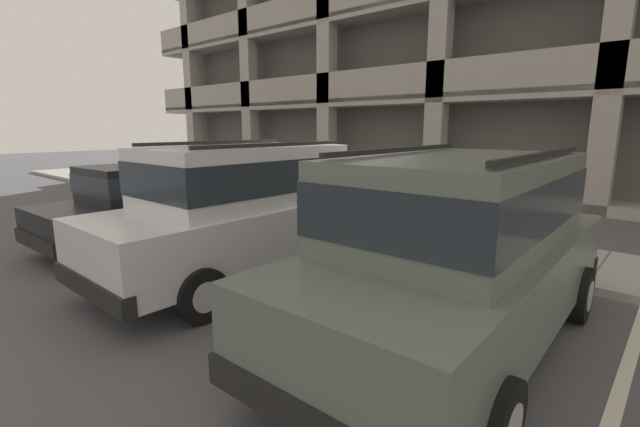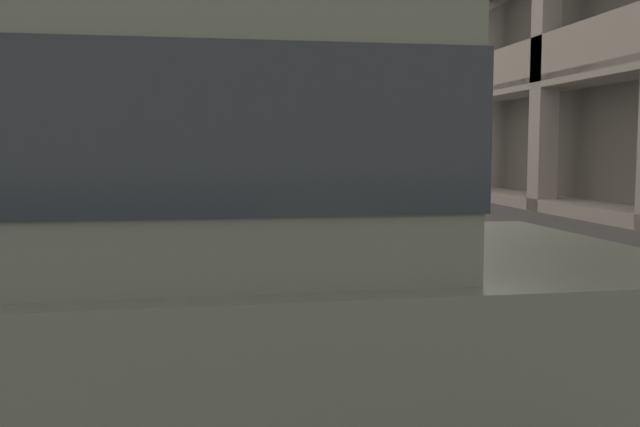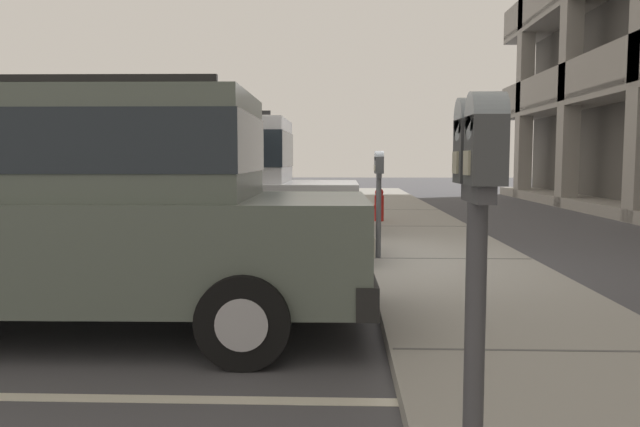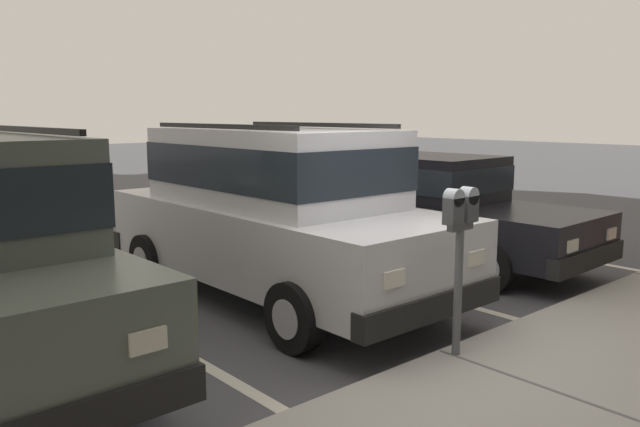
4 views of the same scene
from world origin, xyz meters
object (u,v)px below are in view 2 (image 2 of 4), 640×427
silver_suv (124,202)px  fire_hydrant (354,217)px  red_sedan (154,206)px  parking_meter_near (438,188)px

silver_suv → fire_hydrant: (-4.89, 2.95, -0.62)m
silver_suv → fire_hydrant: silver_suv is taller
red_sedan → parking_meter_near: size_ratio=3.18×
red_sedan → fire_hydrant: size_ratio=6.47×
silver_suv → red_sedan: 2.91m
red_sedan → parking_meter_near: bearing=39.6°
parking_meter_near → fire_hydrant: bearing=176.6°
silver_suv → parking_meter_near: silver_suv is taller
fire_hydrant → silver_suv: bearing=-31.1°
fire_hydrant → parking_meter_near: bearing=-3.4°
silver_suv → red_sedan: (-2.90, 0.04, -0.27)m
red_sedan → fire_hydrant: (-1.99, 2.92, -0.36)m
silver_suv → parking_meter_near: bearing=88.3°
parking_meter_near → silver_suv: bearing=-91.7°
silver_suv → parking_meter_near: (0.08, 2.66, 0.10)m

